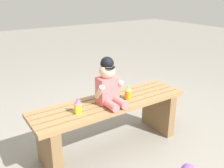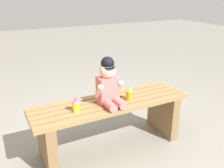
% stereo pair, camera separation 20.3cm
% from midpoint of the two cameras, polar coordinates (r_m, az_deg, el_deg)
% --- Properties ---
extents(ground_plane, '(16.00, 16.00, 0.00)m').
position_cam_midpoint_polar(ground_plane, '(2.39, 2.35, -14.39)').
color(ground_plane, gray).
extents(park_bench, '(1.41, 0.40, 0.47)m').
position_cam_midpoint_polar(park_bench, '(2.22, 2.46, -7.88)').
color(park_bench, olive).
rests_on(park_bench, ground_plane).
extents(child_figure, '(0.23, 0.27, 0.40)m').
position_cam_midpoint_polar(child_figure, '(2.04, 2.05, 0.01)').
color(child_figure, '#E56666').
rests_on(child_figure, park_bench).
extents(sippy_cup_left, '(0.06, 0.06, 0.12)m').
position_cam_midpoint_polar(sippy_cup_left, '(1.95, -5.39, -4.88)').
color(sippy_cup_left, yellow).
rests_on(sippy_cup_left, park_bench).
extents(sippy_cup_right, '(0.06, 0.06, 0.12)m').
position_cam_midpoint_polar(sippy_cup_right, '(2.17, 6.72, -2.25)').
color(sippy_cup_right, orange).
rests_on(sippy_cup_right, park_bench).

